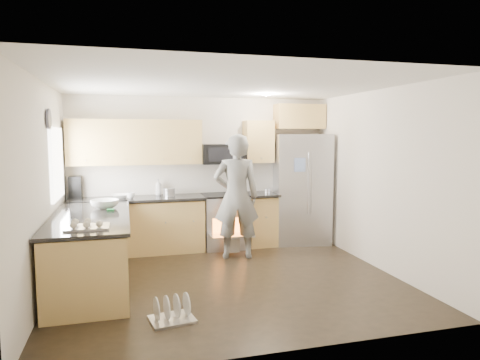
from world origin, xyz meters
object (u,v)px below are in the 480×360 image
object	(u,v)px
dish_rack	(172,314)
person	(236,196)
stove_range	(225,209)
refrigerator	(301,189)

from	to	relation	value
dish_rack	person	bearing A→B (deg)	59.24
stove_range	refrigerator	world-z (taller)	refrigerator
refrigerator	dish_rack	world-z (taller)	refrigerator
refrigerator	dish_rack	distance (m)	3.93
stove_range	dish_rack	distance (m)	3.09
refrigerator	dish_rack	size ratio (longest dim) A/B	3.89
stove_range	person	world-z (taller)	person
dish_rack	refrigerator	bearing A→B (deg)	46.32
person	dish_rack	bearing A→B (deg)	68.83
stove_range	person	xyz separation A→B (m)	(0.03, -0.67, 0.31)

